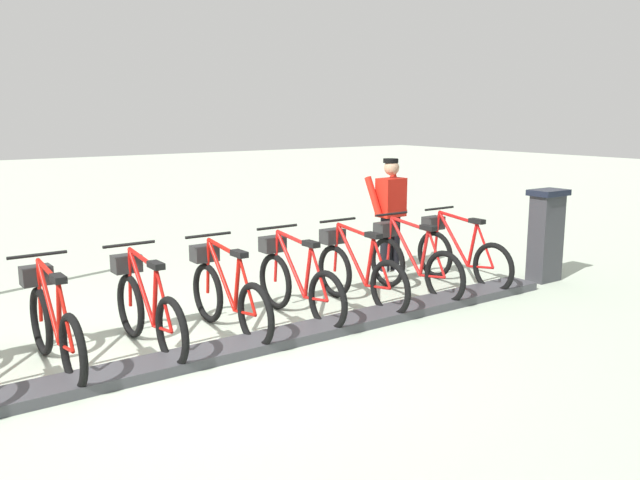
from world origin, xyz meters
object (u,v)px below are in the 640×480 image
(payment_kiosk, at_px, (546,234))
(bike_docked_0, at_px, (459,253))
(bike_docked_1, at_px, (411,261))
(bike_docked_3, at_px, (296,281))
(bike_docked_5, at_px, (146,307))
(bike_docked_4, at_px, (227,293))
(bike_docked_2, at_px, (357,271))
(bike_docked_6, at_px, (53,323))
(worker_near_rack, at_px, (390,210))

(payment_kiosk, distance_m, bike_docked_0, 1.27)
(bike_docked_1, bearing_deg, bike_docked_3, 90.00)
(bike_docked_3, distance_m, bike_docked_5, 1.78)
(bike_docked_4, bearing_deg, bike_docked_0, -90.00)
(bike_docked_2, bearing_deg, bike_docked_6, 90.00)
(bike_docked_4, bearing_deg, payment_kiosk, -97.00)
(bike_docked_3, xyz_separation_m, bike_docked_5, (0.00, 1.78, 0.00))
(bike_docked_6, bearing_deg, payment_kiosk, -95.08)
(bike_docked_5, relative_size, bike_docked_6, 1.00)
(payment_kiosk, height_order, bike_docked_1, payment_kiosk)
(worker_near_rack, bearing_deg, bike_docked_2, 126.54)
(bike_docked_6, bearing_deg, worker_near_rack, -77.52)
(bike_docked_5, height_order, worker_near_rack, worker_near_rack)
(bike_docked_2, bearing_deg, bike_docked_3, 90.00)
(bike_docked_0, relative_size, bike_docked_2, 1.00)
(payment_kiosk, distance_m, bike_docked_3, 3.82)
(bike_docked_0, distance_m, bike_docked_6, 5.33)
(bike_docked_5, bearing_deg, bike_docked_3, -90.00)
(bike_docked_1, distance_m, bike_docked_2, 0.89)
(bike_docked_1, xyz_separation_m, bike_docked_6, (0.00, 4.44, 0.00))
(payment_kiosk, xyz_separation_m, bike_docked_1, (0.57, 1.99, -0.24))
(bike_docked_0, bearing_deg, bike_docked_5, 90.00)
(payment_kiosk, xyz_separation_m, bike_docked_4, (0.57, 4.65, -0.24))
(bike_docked_0, bearing_deg, bike_docked_2, 90.00)
(bike_docked_2, distance_m, bike_docked_3, 0.89)
(bike_docked_1, xyz_separation_m, bike_docked_3, (0.00, 1.78, 0.00))
(bike_docked_1, height_order, bike_docked_4, same)
(bike_docked_4, distance_m, worker_near_rack, 3.51)
(bike_docked_4, relative_size, worker_near_rack, 1.04)
(worker_near_rack, bearing_deg, bike_docked_5, 105.02)
(payment_kiosk, height_order, bike_docked_6, payment_kiosk)
(payment_kiosk, height_order, bike_docked_2, payment_kiosk)
(worker_near_rack, bearing_deg, bike_docked_0, -166.75)
(bike_docked_6, distance_m, worker_near_rack, 5.21)
(bike_docked_4, height_order, bike_docked_6, same)
(bike_docked_0, bearing_deg, payment_kiosk, -117.38)
(bike_docked_0, bearing_deg, bike_docked_3, 90.00)
(payment_kiosk, distance_m, bike_docked_1, 2.09)
(payment_kiosk, relative_size, bike_docked_0, 0.74)
(bike_docked_3, height_order, bike_docked_6, same)
(bike_docked_0, relative_size, worker_near_rack, 1.04)
(bike_docked_1, bearing_deg, worker_near_rack, -29.12)
(payment_kiosk, distance_m, bike_docked_6, 6.46)
(payment_kiosk, bearing_deg, worker_near_rack, 38.96)
(payment_kiosk, height_order, bike_docked_5, payment_kiosk)
(bike_docked_2, bearing_deg, bike_docked_0, -90.00)
(bike_docked_1, distance_m, bike_docked_3, 1.78)
(bike_docked_3, bearing_deg, bike_docked_5, 90.00)
(bike_docked_5, bearing_deg, bike_docked_0, -90.00)
(bike_docked_4, height_order, worker_near_rack, worker_near_rack)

